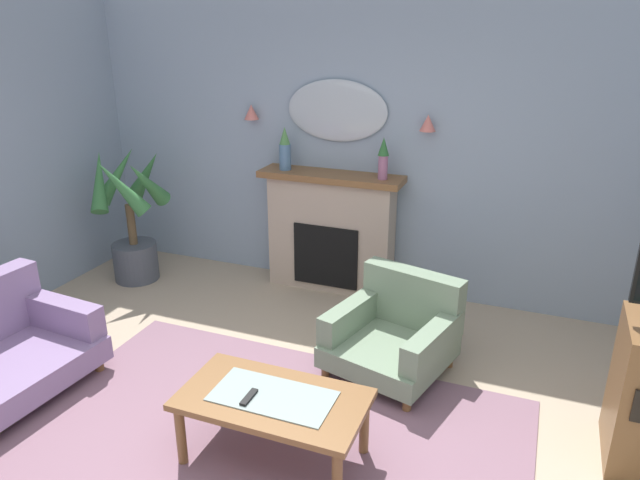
{
  "coord_description": "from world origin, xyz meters",
  "views": [
    {
      "loc": [
        1.42,
        -2.33,
        2.51
      ],
      "look_at": [
        -0.12,
        1.6,
        0.9
      ],
      "focal_mm": 33.01,
      "sensor_mm": 36.0,
      "label": 1
    }
  ],
  "objects_px": {
    "mantel_vase_centre": "(383,157)",
    "wall_mirror": "(337,111)",
    "armchair_by_coffee_table": "(396,331)",
    "fireplace": "(331,233)",
    "potted_plant_corner_palm": "(131,219)",
    "wall_sconce_right": "(428,123)",
    "wall_sconce_left": "(251,112)",
    "tv_remote": "(248,397)",
    "mantel_vase_right": "(285,150)",
    "coffee_table": "(273,405)"
  },
  "relations": [
    {
      "from": "fireplace",
      "to": "mantel_vase_centre",
      "type": "relative_size",
      "value": 3.63
    },
    {
      "from": "fireplace",
      "to": "coffee_table",
      "type": "distance_m",
      "value": 2.45
    },
    {
      "from": "mantel_vase_right",
      "to": "wall_mirror",
      "type": "distance_m",
      "value": 0.6
    },
    {
      "from": "fireplace",
      "to": "wall_sconce_left",
      "type": "xyz_separation_m",
      "value": [
        -0.85,
        0.09,
        1.09
      ]
    },
    {
      "from": "fireplace",
      "to": "potted_plant_corner_palm",
      "type": "bearing_deg",
      "value": -164.61
    },
    {
      "from": "wall_sconce_right",
      "to": "potted_plant_corner_palm",
      "type": "xyz_separation_m",
      "value": [
        -2.76,
        -0.62,
        -1.02
      ]
    },
    {
      "from": "mantel_vase_right",
      "to": "mantel_vase_centre",
      "type": "bearing_deg",
      "value": -0.0
    },
    {
      "from": "mantel_vase_centre",
      "to": "wall_mirror",
      "type": "bearing_deg",
      "value": 161.22
    },
    {
      "from": "wall_mirror",
      "to": "armchair_by_coffee_table",
      "type": "xyz_separation_m",
      "value": [
        0.95,
        -1.28,
        -1.4
      ]
    },
    {
      "from": "potted_plant_corner_palm",
      "to": "wall_sconce_right",
      "type": "bearing_deg",
      "value": 12.61
    },
    {
      "from": "wall_sconce_left",
      "to": "tv_remote",
      "type": "distance_m",
      "value": 3.09
    },
    {
      "from": "mantel_vase_centre",
      "to": "wall_sconce_right",
      "type": "distance_m",
      "value": 0.48
    },
    {
      "from": "mantel_vase_centre",
      "to": "wall_sconce_left",
      "type": "bearing_deg",
      "value": 174.92
    },
    {
      "from": "mantel_vase_centre",
      "to": "wall_sconce_right",
      "type": "bearing_deg",
      "value": 18.92
    },
    {
      "from": "wall_sconce_left",
      "to": "tv_remote",
      "type": "height_order",
      "value": "wall_sconce_left"
    },
    {
      "from": "wall_mirror",
      "to": "tv_remote",
      "type": "xyz_separation_m",
      "value": [
        0.41,
        -2.6,
        -1.26
      ]
    },
    {
      "from": "coffee_table",
      "to": "tv_remote",
      "type": "distance_m",
      "value": 0.16
    },
    {
      "from": "wall_sconce_left",
      "to": "wall_sconce_right",
      "type": "relative_size",
      "value": 1.0
    },
    {
      "from": "mantel_vase_centre",
      "to": "wall_mirror",
      "type": "xyz_separation_m",
      "value": [
        -0.5,
        0.17,
        0.35
      ]
    },
    {
      "from": "wall_mirror",
      "to": "coffee_table",
      "type": "xyz_separation_m",
      "value": [
        0.53,
        -2.53,
        -1.33
      ]
    },
    {
      "from": "potted_plant_corner_palm",
      "to": "wall_mirror",
      "type": "bearing_deg",
      "value": 19.26
    },
    {
      "from": "fireplace",
      "to": "mantel_vase_centre",
      "type": "height_order",
      "value": "mantel_vase_centre"
    },
    {
      "from": "wall_sconce_left",
      "to": "wall_sconce_right",
      "type": "distance_m",
      "value": 1.7
    },
    {
      "from": "fireplace",
      "to": "wall_sconce_left",
      "type": "height_order",
      "value": "wall_sconce_left"
    },
    {
      "from": "fireplace",
      "to": "wall_sconce_right",
      "type": "relative_size",
      "value": 9.71
    },
    {
      "from": "wall_mirror",
      "to": "armchair_by_coffee_table",
      "type": "bearing_deg",
      "value": -53.43
    },
    {
      "from": "coffee_table",
      "to": "armchair_by_coffee_table",
      "type": "height_order",
      "value": "armchair_by_coffee_table"
    },
    {
      "from": "wall_sconce_right",
      "to": "coffee_table",
      "type": "relative_size",
      "value": 0.13
    },
    {
      "from": "mantel_vase_right",
      "to": "wall_sconce_left",
      "type": "relative_size",
      "value": 2.88
    },
    {
      "from": "coffee_table",
      "to": "potted_plant_corner_palm",
      "type": "height_order",
      "value": "potted_plant_corner_palm"
    },
    {
      "from": "mantel_vase_right",
      "to": "wall_sconce_right",
      "type": "relative_size",
      "value": 2.88
    },
    {
      "from": "mantel_vase_right",
      "to": "coffee_table",
      "type": "bearing_deg",
      "value": -67.44
    },
    {
      "from": "wall_sconce_left",
      "to": "armchair_by_coffee_table",
      "type": "distance_m",
      "value": 2.57
    },
    {
      "from": "mantel_vase_right",
      "to": "armchair_by_coffee_table",
      "type": "distance_m",
      "value": 2.07
    },
    {
      "from": "mantel_vase_right",
      "to": "wall_mirror",
      "type": "bearing_deg",
      "value": 20.7
    },
    {
      "from": "armchair_by_coffee_table",
      "to": "wall_mirror",
      "type": "bearing_deg",
      "value": 126.57
    },
    {
      "from": "potted_plant_corner_palm",
      "to": "mantel_vase_centre",
      "type": "bearing_deg",
      "value": 11.67
    },
    {
      "from": "mantel_vase_centre",
      "to": "armchair_by_coffee_table",
      "type": "height_order",
      "value": "mantel_vase_centre"
    },
    {
      "from": "wall_sconce_left",
      "to": "coffee_table",
      "type": "bearing_deg",
      "value": -60.89
    },
    {
      "from": "mantel_vase_right",
      "to": "coffee_table",
      "type": "height_order",
      "value": "mantel_vase_right"
    },
    {
      "from": "wall_sconce_right",
      "to": "armchair_by_coffee_table",
      "type": "bearing_deg",
      "value": -85.28
    },
    {
      "from": "armchair_by_coffee_table",
      "to": "mantel_vase_centre",
      "type": "bearing_deg",
      "value": 112.1
    },
    {
      "from": "armchair_by_coffee_table",
      "to": "potted_plant_corner_palm",
      "type": "relative_size",
      "value": 0.75
    },
    {
      "from": "mantel_vase_centre",
      "to": "potted_plant_corner_palm",
      "type": "xyz_separation_m",
      "value": [
        -2.41,
        -0.5,
        -0.72
      ]
    },
    {
      "from": "fireplace",
      "to": "wall_mirror",
      "type": "bearing_deg",
      "value": 90.0
    },
    {
      "from": "fireplace",
      "to": "mantel_vase_right",
      "type": "relative_size",
      "value": 3.38
    },
    {
      "from": "coffee_table",
      "to": "tv_remote",
      "type": "bearing_deg",
      "value": -148.59
    },
    {
      "from": "wall_sconce_right",
      "to": "armchair_by_coffee_table",
      "type": "xyz_separation_m",
      "value": [
        0.1,
        -1.23,
        -1.35
      ]
    },
    {
      "from": "mantel_vase_centre",
      "to": "wall_mirror",
      "type": "height_order",
      "value": "wall_mirror"
    },
    {
      "from": "fireplace",
      "to": "wall_sconce_left",
      "type": "bearing_deg",
      "value": 173.84
    }
  ]
}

